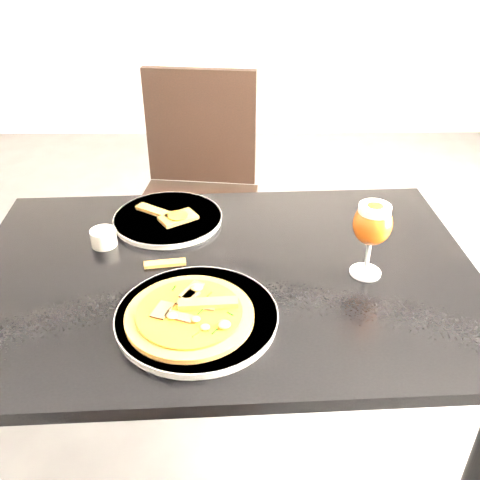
{
  "coord_description": "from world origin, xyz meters",
  "views": [
    {
      "loc": [
        0.19,
        -0.89,
        1.49
      ],
      "look_at": [
        0.2,
        0.15,
        0.83
      ],
      "focal_mm": 40.0,
      "sensor_mm": 36.0,
      "label": 1
    }
  ],
  "objects_px": {
    "dining_table": "(225,301)",
    "chair_far": "(197,192)",
    "pizza": "(190,314)",
    "beer_glass": "(373,224)"
  },
  "relations": [
    {
      "from": "dining_table",
      "to": "beer_glass",
      "type": "relative_size",
      "value": 6.69
    },
    {
      "from": "dining_table",
      "to": "chair_far",
      "type": "distance_m",
      "value": 0.84
    },
    {
      "from": "chair_far",
      "to": "dining_table",
      "type": "bearing_deg",
      "value": -74.53
    },
    {
      "from": "pizza",
      "to": "beer_glass",
      "type": "height_order",
      "value": "beer_glass"
    },
    {
      "from": "chair_far",
      "to": "beer_glass",
      "type": "relative_size",
      "value": 5.28
    },
    {
      "from": "chair_far",
      "to": "pizza",
      "type": "height_order",
      "value": "chair_far"
    },
    {
      "from": "beer_glass",
      "to": "dining_table",
      "type": "bearing_deg",
      "value": 177.9
    },
    {
      "from": "pizza",
      "to": "beer_glass",
      "type": "bearing_deg",
      "value": 24.04
    },
    {
      "from": "dining_table",
      "to": "pizza",
      "type": "relative_size",
      "value": 4.68
    },
    {
      "from": "chair_far",
      "to": "beer_glass",
      "type": "distance_m",
      "value": 1.01
    }
  ]
}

